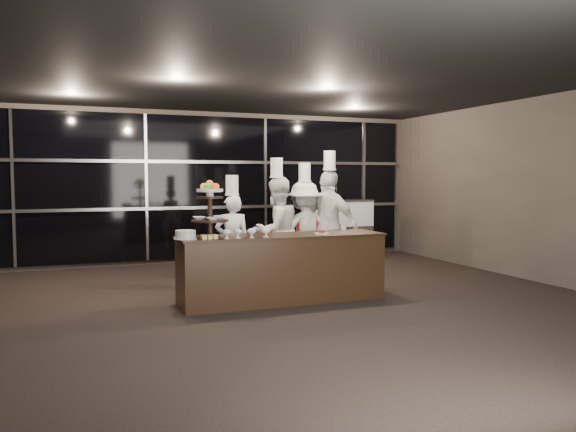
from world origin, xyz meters
name	(u,v)px	position (x,y,z in m)	size (l,w,h in m)	color
room	(304,194)	(0.00, 0.00, 1.50)	(10.00, 10.00, 10.00)	black
window_wall	(208,187)	(0.00, 4.94, 1.50)	(8.60, 0.10, 2.80)	black
buffet_counter	(282,268)	(0.12, 1.06, 0.47)	(2.84, 0.74, 0.92)	black
display_stand	(210,205)	(-0.88, 1.06, 1.34)	(0.48, 0.48, 0.74)	black
compotes	(246,232)	(-0.47, 0.84, 1.00)	(0.64, 0.11, 0.12)	silver
layer_cake	(185,235)	(-1.21, 1.01, 0.97)	(0.30, 0.30, 0.11)	white
pastry_squares	(209,237)	(-0.93, 0.89, 0.95)	(0.20, 0.12, 0.05)	#EBD673
small_plate	(322,233)	(0.66, 0.96, 0.94)	(0.20, 0.20, 0.05)	white
chef_cup	(344,228)	(1.18, 1.31, 0.96)	(0.08, 0.08, 0.07)	white
display_case	(339,226)	(2.58, 4.30, 0.69)	(1.34, 0.58, 1.24)	#A5A5AA
chef_a	(232,240)	(-0.28, 2.15, 0.75)	(0.58, 0.43, 1.73)	silver
chef_b	(277,231)	(0.44, 2.14, 0.86)	(0.97, 0.85, 2.00)	white
chef_c	(304,232)	(0.92, 2.16, 0.83)	(1.08, 0.65, 1.93)	silver
chef_d	(329,226)	(1.29, 2.04, 0.92)	(0.90, 1.15, 2.12)	white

